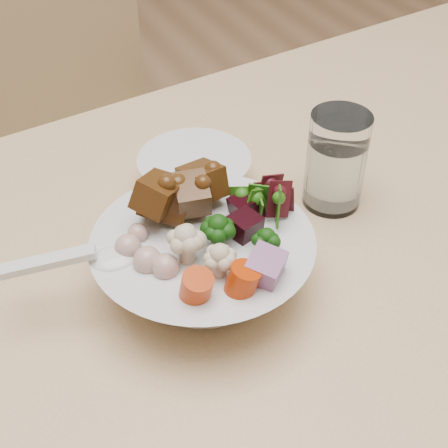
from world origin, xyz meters
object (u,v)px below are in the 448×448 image
Objects in this scene: dining_table at (448,223)px; water_glass at (336,164)px; food_bowl at (204,258)px; side_bowl at (195,173)px; chair_far at (82,138)px.

water_glass is (-0.17, 0.04, 0.13)m from dining_table.
food_bowl is 1.87× the size of water_glass.
chair_far is at bearing 93.45° from side_bowl.
water_glass reaches higher than dining_table.
food_bowl is at bearing -110.13° from side_bowl.
side_bowl is at bearing 69.87° from food_bowl.
food_bowl reaches higher than side_bowl.
water_glass is 0.17m from side_bowl.
side_bowl is (-0.31, 0.13, 0.09)m from dining_table.
side_bowl is (-0.14, 0.09, -0.03)m from water_glass.
food_bowl is (-0.03, -0.68, 0.26)m from chair_far.
food_bowl is 0.17m from side_bowl.
food_bowl is 1.61× the size of side_bowl.
water_glass is (0.20, 0.06, 0.02)m from food_bowl.
food_bowl reaches higher than dining_table.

